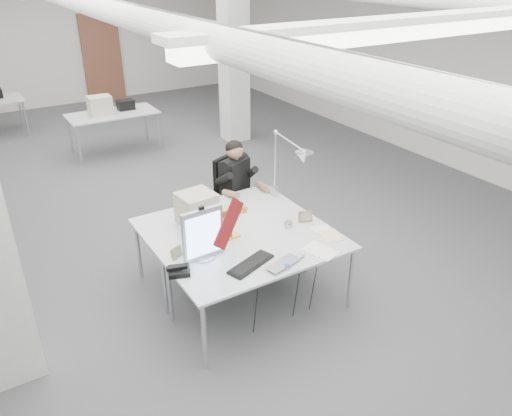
% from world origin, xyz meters
% --- Properties ---
extents(room_shell, '(10.04, 14.04, 3.24)m').
position_xyz_m(room_shell, '(0.04, 0.13, 1.69)').
color(room_shell, '#49494B').
rests_on(room_shell, ground).
extents(desk_main, '(1.80, 0.90, 0.02)m').
position_xyz_m(desk_main, '(0.00, -2.50, 0.74)').
color(desk_main, silver).
rests_on(desk_main, room_shell).
extents(desk_second, '(1.80, 0.90, 0.02)m').
position_xyz_m(desk_second, '(0.00, -1.60, 0.74)').
color(desk_second, silver).
rests_on(desk_second, room_shell).
extents(bg_desk_a, '(1.60, 0.80, 0.02)m').
position_xyz_m(bg_desk_a, '(0.20, 3.00, 0.74)').
color(bg_desk_a, silver).
rests_on(bg_desk_a, room_shell).
extents(office_chair, '(0.75, 0.75, 1.16)m').
position_xyz_m(office_chair, '(0.56, -0.93, 0.58)').
color(office_chair, black).
rests_on(office_chair, room_shell).
extents(seated_person, '(0.75, 0.82, 0.99)m').
position_xyz_m(seated_person, '(0.56, -0.98, 0.90)').
color(seated_person, black).
rests_on(seated_person, office_chair).
extents(monitor, '(0.42, 0.06, 0.52)m').
position_xyz_m(monitor, '(-0.53, -2.29, 1.01)').
color(monitor, '#AEADB2').
rests_on(monitor, desk_main).
extents(pennant, '(0.44, 0.19, 0.51)m').
position_xyz_m(pennant, '(-0.27, -2.33, 1.07)').
color(pennant, maroon).
rests_on(pennant, monitor).
extents(keyboard, '(0.53, 0.33, 0.02)m').
position_xyz_m(keyboard, '(-0.21, -2.64, 0.77)').
color(keyboard, black).
rests_on(keyboard, desk_main).
extents(laptop, '(0.41, 0.32, 0.03)m').
position_xyz_m(laptop, '(0.05, -2.85, 0.77)').
color(laptop, '#A2A3A7').
rests_on(laptop, desk_main).
extents(mouse, '(0.10, 0.07, 0.03)m').
position_xyz_m(mouse, '(0.26, -2.78, 0.77)').
color(mouse, '#A5A5AA').
rests_on(mouse, desk_main).
extents(bankers_lamp, '(0.32, 0.16, 0.35)m').
position_xyz_m(bankers_lamp, '(-0.11, -2.09, 0.93)').
color(bankers_lamp, gold).
rests_on(bankers_lamp, desk_main).
extents(desk_phone, '(0.24, 0.23, 0.05)m').
position_xyz_m(desk_phone, '(-0.84, -2.42, 0.78)').
color(desk_phone, black).
rests_on(desk_phone, desk_main).
extents(picture_frame_left, '(0.14, 0.09, 0.11)m').
position_xyz_m(picture_frame_left, '(-0.75, -2.15, 0.81)').
color(picture_frame_left, tan).
rests_on(picture_frame_left, desk_main).
extents(picture_frame_right, '(0.16, 0.08, 0.12)m').
position_xyz_m(picture_frame_right, '(0.73, -2.22, 0.82)').
color(picture_frame_right, '#9C7443').
rests_on(picture_frame_right, desk_main).
extents(desk_clock, '(0.10, 0.06, 0.09)m').
position_xyz_m(desk_clock, '(0.50, -2.23, 0.81)').
color(desk_clock, '#A2A3A7').
rests_on(desk_clock, desk_main).
extents(paper_stack_a, '(0.31, 0.38, 0.01)m').
position_xyz_m(paper_stack_a, '(0.50, -2.79, 0.76)').
color(paper_stack_a, white).
rests_on(paper_stack_a, desk_main).
extents(paper_stack_b, '(0.25, 0.29, 0.01)m').
position_xyz_m(paper_stack_b, '(0.77, -2.60, 0.76)').
color(paper_stack_b, '#FFDC98').
rests_on(paper_stack_b, desk_main).
extents(paper_stack_c, '(0.24, 0.20, 0.01)m').
position_xyz_m(paper_stack_c, '(0.78, -2.44, 0.76)').
color(paper_stack_c, white).
rests_on(paper_stack_c, desk_main).
extents(beige_monitor, '(0.40, 0.38, 0.35)m').
position_xyz_m(beige_monitor, '(-0.28, -1.63, 0.93)').
color(beige_monitor, '#B9B599').
rests_on(beige_monitor, desk_second).
extents(architect_lamp, '(0.22, 0.63, 0.81)m').
position_xyz_m(architect_lamp, '(0.81, -1.75, 1.16)').
color(architect_lamp, silver).
rests_on(architect_lamp, desk_second).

